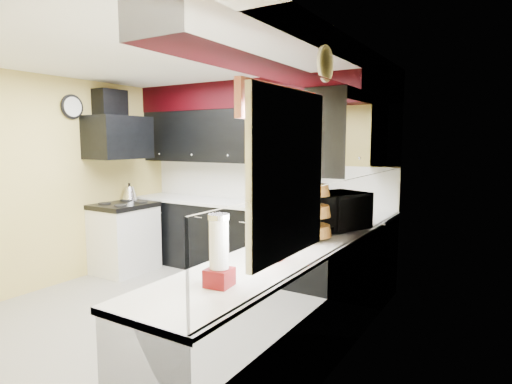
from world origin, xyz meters
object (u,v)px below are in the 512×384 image
utensil_crock (313,202)px  kettle (130,193)px  knife_block (317,199)px  toaster_oven (288,196)px  microwave (333,211)px

utensil_crock → kettle: bearing=-169.9°
utensil_crock → kettle: (-2.57, -0.46, -0.01)m
knife_block → kettle: (-2.60, -0.49, -0.05)m
toaster_oven → kettle: bearing=168.8°
microwave → knife_block: bearing=53.9°
microwave → utensil_crock: size_ratio=3.71×
utensil_crock → microwave: bearing=-56.7°
toaster_oven → utensil_crock: 0.34m
microwave → utensil_crock: (-0.62, 0.94, -0.09)m
toaster_oven → utensil_crock: bearing=-27.4°
utensil_crock → kettle: kettle is taller
toaster_oven → knife_block: toaster_oven is taller
toaster_oven → microwave: (0.95, -0.97, 0.03)m
microwave → knife_block: (-0.58, 0.98, -0.05)m
microwave → utensil_crock: bearing=56.5°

